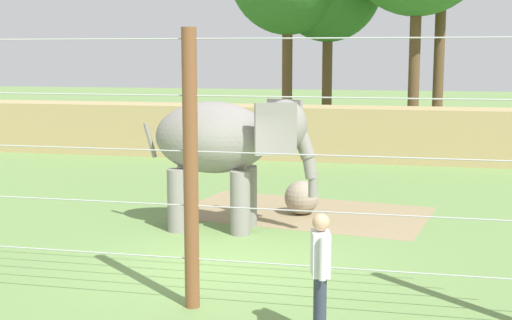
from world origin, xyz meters
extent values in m
plane|color=#6B8E4C|center=(0.00, 0.00, 0.00)|extent=(120.00, 120.00, 0.00)
cube|color=#937F5B|center=(0.73, 4.21, 0.00)|extent=(6.05, 4.19, 0.01)
cube|color=tan|center=(0.00, 12.73, 0.91)|extent=(36.00, 1.80, 1.82)
cylinder|color=gray|center=(-0.24, 2.67, 0.65)|extent=(0.41, 0.41, 1.30)
cylinder|color=gray|center=(-0.23, 1.96, 0.65)|extent=(0.41, 0.41, 1.30)
cylinder|color=gray|center=(-1.57, 2.64, 0.65)|extent=(0.41, 0.41, 1.30)
cylinder|color=gray|center=(-1.55, 1.92, 0.65)|extent=(0.41, 0.41, 1.30)
ellipsoid|color=gray|center=(-0.90, 2.30, 1.93)|extent=(2.44, 1.36, 1.48)
ellipsoid|color=gray|center=(0.61, 2.34, 2.19)|extent=(0.94, 1.04, 1.07)
cube|color=gray|center=(0.50, 2.89, 2.19)|extent=(0.80, 0.42, 1.02)
cube|color=gray|center=(0.53, 1.78, 2.19)|extent=(0.79, 0.45, 1.02)
cylinder|color=gray|center=(1.01, 2.35, 1.80)|extent=(0.46, 0.31, 0.58)
cylinder|color=gray|center=(1.12, 2.35, 1.40)|extent=(0.33, 0.25, 0.54)
cylinder|color=gray|center=(1.20, 2.35, 1.01)|extent=(0.19, 0.19, 0.51)
cylinder|color=gray|center=(-2.24, 2.26, 1.83)|extent=(0.28, 0.10, 0.74)
sphere|color=gray|center=(0.71, 4.02, 0.39)|extent=(0.78, 0.78, 0.78)
cylinder|color=brown|center=(0.09, -2.25, 2.00)|extent=(0.21, 0.21, 4.00)
cylinder|color=#B7B7BC|center=(0.00, -2.25, 0.72)|extent=(11.09, 0.02, 0.02)
cylinder|color=#B7B7BC|center=(0.00, -2.25, 1.50)|extent=(11.09, 0.02, 0.02)
cylinder|color=#B7B7BC|center=(0.00, -2.25, 2.28)|extent=(11.09, 0.02, 0.02)
cylinder|color=#B7B7BC|center=(0.00, -2.25, 3.06)|extent=(11.09, 0.02, 0.02)
cylinder|color=#B7B7BC|center=(0.00, -2.25, 3.84)|extent=(11.09, 0.02, 0.02)
cylinder|color=#33384C|center=(2.07, -3.18, 0.44)|extent=(0.15, 0.15, 0.88)
cylinder|color=#33384C|center=(2.03, -3.03, 0.44)|extent=(0.15, 0.15, 0.88)
cube|color=silver|center=(2.05, -3.11, 1.16)|extent=(0.30, 0.40, 0.56)
sphere|color=tan|center=(2.05, -3.11, 1.56)|extent=(0.22, 0.22, 0.22)
cylinder|color=silver|center=(2.10, -3.34, 1.16)|extent=(0.11, 0.11, 0.54)
cylinder|color=silver|center=(1.99, -2.87, 1.16)|extent=(0.11, 0.11, 0.54)
cube|color=black|center=(1.91, -2.87, 0.94)|extent=(0.03, 0.07, 0.14)
cylinder|color=brown|center=(4.13, 19.35, 3.18)|extent=(0.44, 0.44, 6.37)
cylinder|color=brown|center=(-0.60, 19.58, 2.30)|extent=(0.44, 0.44, 4.59)
cylinder|color=brown|center=(-2.16, 18.33, 2.45)|extent=(0.44, 0.44, 4.90)
cylinder|color=brown|center=(3.12, 17.33, 2.83)|extent=(0.44, 0.44, 5.66)
camera|label=1|loc=(3.12, -11.70, 3.64)|focal=49.92mm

